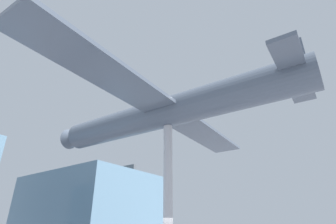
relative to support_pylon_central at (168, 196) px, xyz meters
The scene contains 3 objects.
glass_pavilion_right 18.50m from the support_pylon_central, 62.69° to the left, with size 9.79×13.39×7.97m.
support_pylon_central is the anchor object (origin of this frame).
suspended_airplane 4.27m from the support_pylon_central, 92.67° to the left, with size 16.90×15.70×2.57m.
Camera 1 is at (-10.21, -7.41, 1.92)m, focal length 28.00 mm.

